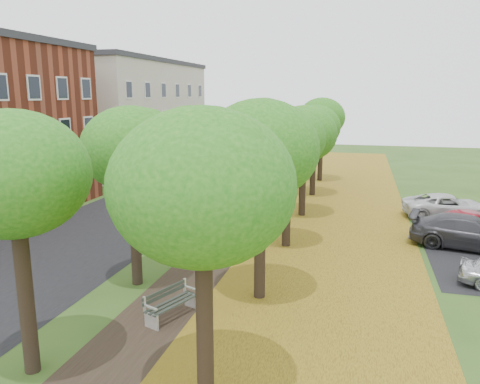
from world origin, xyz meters
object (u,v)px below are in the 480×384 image
Objects in this scene: car_red at (476,226)px; car_grey at (469,233)px; bench at (171,303)px; car_white at (448,206)px.

car_red is 1.64m from car_grey.
bench is 14.79m from car_grey.
car_white is (0.00, 5.68, -0.07)m from car_grey.
car_grey reaches higher than bench.
bench is 16.29m from car_red.
car_grey is at bearing -25.47° from bench.
car_red reaches higher than bench.
car_white reaches higher than car_red.
bench is at bearing 144.22° from car_grey.
car_red is at bearing 179.73° from car_white.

